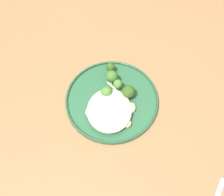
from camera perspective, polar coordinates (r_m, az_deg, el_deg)
ground at (r=1.55m, az=-0.88°, el=-13.56°), size 6.00×6.00×0.00m
wooden_dining_table at (r=0.93m, az=-1.42°, el=-2.53°), size 1.40×1.00×0.74m
dinner_plate at (r=0.85m, az=-0.00°, el=-0.38°), size 0.29×0.29×0.02m
noodle_bed at (r=0.81m, az=-0.56°, el=-2.57°), size 0.15×0.13×0.04m
seared_scallop_large_seared at (r=0.82m, az=0.09°, el=-2.59°), size 0.03×0.03×0.02m
seared_scallop_rear_pale at (r=0.82m, az=1.78°, el=-1.65°), size 0.03×0.03×0.01m
seared_scallop_tilted_round at (r=0.82m, az=3.68°, el=-2.14°), size 0.04×0.04×0.01m
seared_scallop_on_noodles at (r=0.81m, az=-4.63°, el=-3.05°), size 0.03×0.03×0.02m
seared_scallop_front_small at (r=0.80m, az=3.14°, el=-5.37°), size 0.02×0.02×0.01m
broccoli_floret_rear_charred at (r=0.84m, az=-0.06°, el=4.54°), size 0.04×0.04×0.06m
broccoli_floret_near_rim at (r=0.82m, az=-1.15°, el=1.36°), size 0.04×0.04×0.05m
broccoli_floret_beside_noodles at (r=0.88m, az=-0.32°, el=6.43°), size 0.03×0.03×0.04m
broccoli_floret_tall_stalk at (r=0.84m, az=1.20°, el=2.87°), size 0.03×0.03×0.05m
broccoli_floret_front_edge at (r=0.82m, az=3.50°, el=1.14°), size 0.04×0.04×0.05m
onion_sliver_curled_piece at (r=0.88m, az=-0.39°, el=4.10°), size 0.05×0.01×0.00m
onion_sliver_pale_crescent at (r=0.86m, az=0.28°, el=2.24°), size 0.04×0.04×0.00m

